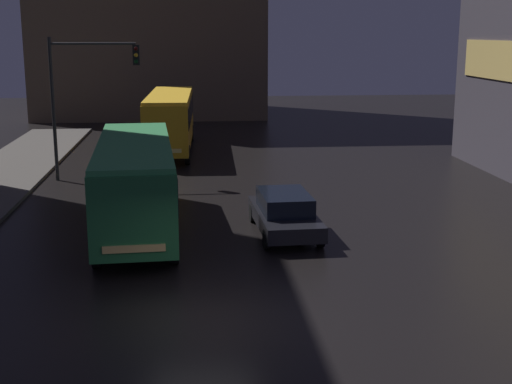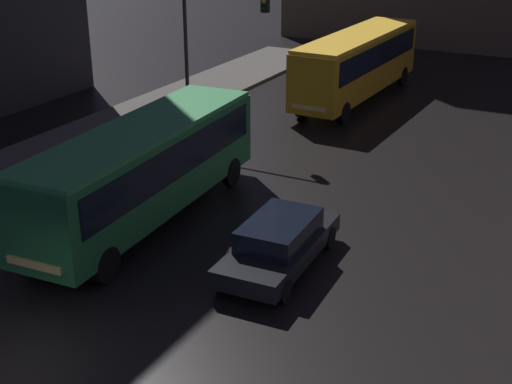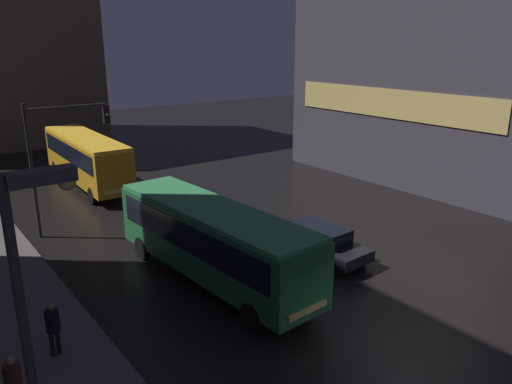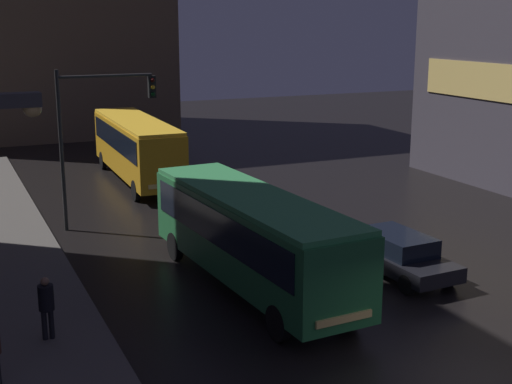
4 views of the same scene
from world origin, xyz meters
The scene contains 5 objects.
ground_plane centered at (0.00, 0.00, 0.00)m, with size 120.00×120.00×0.00m, color black.
bus_near centered at (-2.08, 8.00, 1.91)m, with size 3.04×10.44×3.10m.
bus_far centered at (-1.30, 24.54, 2.04)m, with size 2.65×10.97×3.30m.
car_taxi centered at (2.92, 7.23, 0.73)m, with size 2.09×4.83×1.41m.
traffic_light_main centered at (-4.95, 16.98, 4.43)m, with size 4.01×0.35×6.47m.
Camera 1 is at (-0.20, -15.84, 6.69)m, focal length 50.00 mm.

